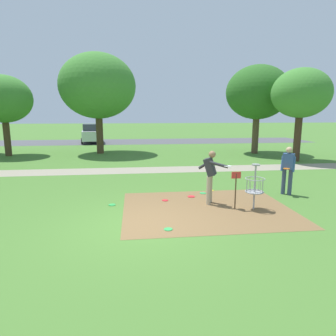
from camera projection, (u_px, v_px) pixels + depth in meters
ground_plane at (141, 225)px, 7.57m from camera, size 160.00×160.00×0.00m
dirt_tee_pad at (207, 208)px, 8.89m from camera, size 5.05×3.99×0.01m
disc_golf_basket at (253, 185)px, 8.68m from camera, size 0.98×0.58×1.39m
player_foreground_watching at (288, 168)px, 10.26m from camera, size 0.46×0.45×1.71m
player_throwing at (210, 174)px, 9.20m from camera, size 0.87×0.90×1.71m
frisbee_near_basket at (211, 190)px, 10.92m from camera, size 0.24×0.24×0.02m
frisbee_by_tee at (165, 200)px, 9.68m from camera, size 0.20×0.20×0.02m
frisbee_mid_grass at (191, 197)px, 10.12m from camera, size 0.26×0.26×0.02m
frisbee_far_left at (168, 229)px, 7.27m from camera, size 0.22×0.22×0.02m
frisbee_far_right at (112, 205)px, 9.21m from camera, size 0.22×0.22×0.02m
frisbee_scattered_a at (203, 193)px, 10.55m from camera, size 0.24×0.24×0.02m
tree_near_left at (301, 94)px, 17.02m from camera, size 3.37×3.37×5.46m
tree_near_right at (258, 93)px, 20.43m from camera, size 4.40×4.40×6.18m
tree_mid_center at (3, 99)px, 19.23m from camera, size 3.67×3.67×5.36m
tree_mid_right at (98, 86)px, 20.32m from camera, size 5.30×5.30×6.99m
parking_lot_strip at (135, 142)px, 29.99m from camera, size 36.00×6.00×0.01m
parked_car_leftmost at (92, 133)px, 28.60m from camera, size 2.39×4.40×1.84m
gravel_path at (137, 170)px, 14.85m from camera, size 40.00×1.66×0.00m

